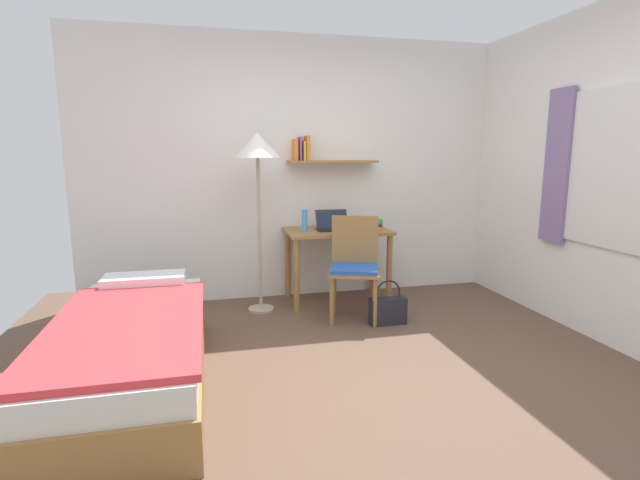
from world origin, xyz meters
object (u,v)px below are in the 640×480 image
Objects in this scene: standing_lamp at (258,154)px; book_stack at (372,224)px; laptop at (333,225)px; water_bottle at (305,221)px; desk at (337,243)px; bed at (132,351)px; desk_chair at (354,263)px; handbag at (388,309)px.

book_stack is (1.13, 0.10, -0.68)m from standing_lamp.
laptop is 1.48× the size of water_bottle.
water_bottle is (-0.34, -0.06, 0.24)m from desk.
water_bottle is at bearing -169.45° from desk.
standing_lamp reaches higher than bed.
book_stack is at bearing 55.22° from desk_chair.
bed is 2.18× the size of desk_chair.
bed is 2.28m from desk.
desk_chair is 2.82× the size of laptop.
desk is 3.13× the size of laptop.
laptop is at bearing 174.88° from desk.
handbag is at bearing -71.55° from desk.
desk_chair is 1.30m from standing_lamp.
desk is at bearing 9.56° from standing_lamp.
standing_lamp is at bearing -175.03° from book_stack.
desk is 0.52m from desk_chair.
book_stack reaches higher than bed.
book_stack is (0.33, 0.48, 0.28)m from desk_chair.
standing_lamp reaches higher than laptop.
standing_lamp is 1.79m from handbag.
laptop is 1.46× the size of book_stack.
standing_lamp is 1.32m from book_stack.
bed is 1.96× the size of desk.
standing_lamp is (-0.78, -0.13, 0.86)m from desk.
book_stack reaches higher than desk.
standing_lamp is at bearing 154.23° from desk_chair.
standing_lamp reaches higher than book_stack.
desk is 0.40m from book_stack.
laptop is at bearing 12.95° from water_bottle.
desk_chair is at bearing -83.11° from laptop.
desk_chair reaches higher than desk.
desk is 0.91m from handbag.
water_bottle is 0.99× the size of book_stack.
book_stack is (2.08, 1.41, 0.54)m from bed.
laptop reaches higher than book_stack.
desk_chair reaches higher than handbag.
handbag is at bearing -68.53° from laptop.
book_stack is 0.97m from handbag.
bed reaches higher than handbag.
book_stack is at bearing 82.08° from handbag.
desk is at bearing -5.12° from laptop.
desk_chair reaches higher than book_stack.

